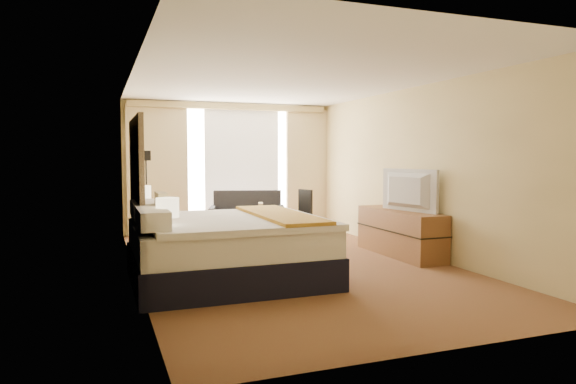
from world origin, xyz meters
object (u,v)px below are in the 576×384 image
object	(u,v)px
lamp_left	(167,209)
bed	(227,248)
media_dresser	(400,233)
desk_chair	(301,217)
loveseat	(248,222)
floor_lamp	(146,179)
nightstand_left	(164,270)
nightstand_right	(145,237)
lamp_right	(143,193)
television	(404,190)

from	to	relation	value
lamp_left	bed	bearing A→B (deg)	28.82
media_dresser	desk_chair	size ratio (longest dim) A/B	1.96
loveseat	floor_lamp	bearing A→B (deg)	-156.58
nightstand_left	nightstand_right	xyz separation A→B (m)	(0.00, 2.50, 0.00)
nightstand_right	lamp_right	bearing A→B (deg)	-111.09
television	nightstand_right	bearing A→B (deg)	54.71
lamp_left	nightstand_right	bearing A→B (deg)	91.01
loveseat	television	size ratio (longest dim) A/B	1.40
nightstand_right	media_dresser	distance (m)	3.97
loveseat	lamp_left	xyz separation A→B (m)	(-1.93, -3.60, 0.67)
lamp_right	bed	bearing A→B (deg)	-67.94
nightstand_left	lamp_left	bearing A→B (deg)	-24.22
bed	media_dresser	bearing A→B (deg)	12.67
nightstand_right	lamp_left	bearing A→B (deg)	-88.99
nightstand_left	media_dresser	world-z (taller)	media_dresser
nightstand_left	lamp_left	size ratio (longest dim) A/B	1.04
media_dresser	desk_chair	distance (m)	2.12
floor_lamp	television	bearing A→B (deg)	-34.89
loveseat	lamp_right	xyz separation A→B (m)	(-1.99, -1.13, 0.67)
nightstand_left	desk_chair	xyz separation A→B (m)	(2.81, 2.97, 0.13)
nightstand_right	television	distance (m)	4.06
media_dresser	lamp_left	bearing A→B (deg)	-163.68
loveseat	lamp_left	world-z (taller)	lamp_left
desk_chair	lamp_left	distance (m)	4.11
nightstand_right	bed	bearing A→B (deg)	-68.96
floor_lamp	lamp_right	size ratio (longest dim) A/B	3.08
lamp_left	lamp_right	distance (m)	2.47
nightstand_left	media_dresser	size ratio (longest dim) A/B	0.31
media_dresser	loveseat	bearing A→B (deg)	124.35
desk_chair	media_dresser	bearing A→B (deg)	-83.32
television	loveseat	bearing A→B (deg)	20.49
nightstand_right	television	xyz separation A→B (m)	(3.65, -1.61, 0.74)
bed	lamp_left	world-z (taller)	bed
nightstand_left	television	world-z (taller)	television
nightstand_right	desk_chair	distance (m)	2.85
loveseat	desk_chair	xyz separation A→B (m)	(0.84, -0.61, 0.12)
floor_lamp	lamp_right	distance (m)	0.93
loveseat	lamp_left	size ratio (longest dim) A/B	2.95
bed	loveseat	world-z (taller)	bed
media_dresser	desk_chair	world-z (taller)	desk_chair
media_dresser	television	xyz separation A→B (m)	(-0.05, -0.16, 0.67)
bed	lamp_right	distance (m)	2.28
nightstand_right	television	world-z (taller)	television
loveseat	lamp_right	size ratio (longest dim) A/B	2.95
bed	desk_chair	bearing A→B (deg)	52.06
desk_chair	lamp_right	xyz separation A→B (m)	(-2.83, -0.53, 0.55)
lamp_left	nightstand_left	bearing A→B (deg)	155.78
nightstand_left	bed	distance (m)	0.91
loveseat	floor_lamp	xyz separation A→B (m)	(-1.86, -0.23, 0.86)
nightstand_left	nightstand_right	world-z (taller)	same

